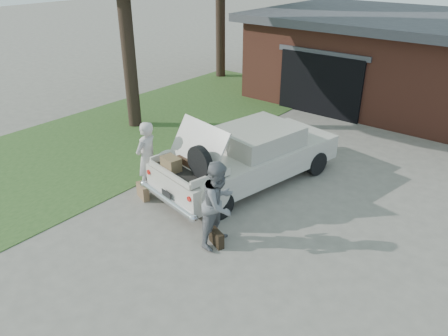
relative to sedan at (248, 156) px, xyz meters
The scene contains 8 objects.
ground 2.23m from the sedan, 79.09° to the right, with size 90.00×90.00×0.00m, color gray.
grass_strip 5.24m from the sedan, 169.56° to the left, with size 6.00×16.00×0.02m, color #2D4C1E.
house 9.56m from the sedan, 81.66° to the left, with size 12.80×7.80×3.30m.
sedan is the anchor object (origin of this frame).
woman_left 2.54m from the sedan, 129.38° to the right, with size 0.68×0.45×1.86m, color beige.
woman_right 2.72m from the sedan, 66.21° to the right, with size 0.90×0.70×1.84m, color slate.
suitcase_left 2.78m from the sedan, 123.50° to the right, with size 0.47×0.15×0.36m, color #926D4A.
suitcase_right 2.88m from the sedan, 66.80° to the right, with size 0.43×0.14×0.33m, color black.
Camera 1 is at (5.46, -6.18, 5.45)m, focal length 35.00 mm.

